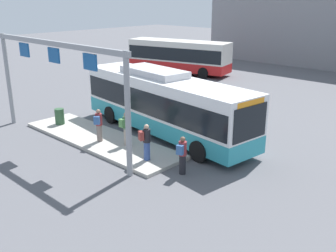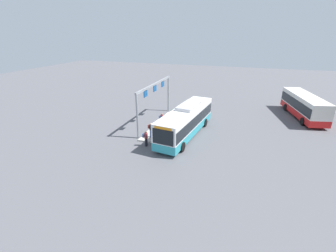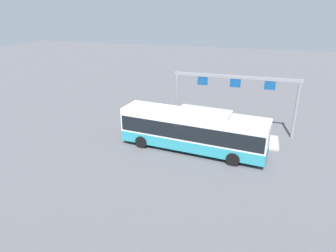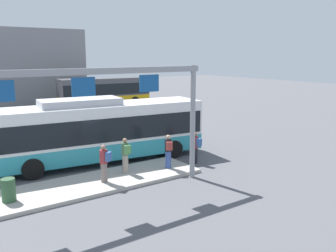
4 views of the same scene
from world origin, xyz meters
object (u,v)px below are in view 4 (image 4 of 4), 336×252
Objects in this scene: bus_background_left at (104,90)px; trash_bin at (8,190)px; person_waiting_near at (168,151)px; person_waiting_mid at (125,154)px; person_boarding at (195,147)px; bus_main at (98,129)px; person_waiting_far at (104,162)px.

bus_background_left is 11.12× the size of trash_bin.
person_waiting_near and person_waiting_mid have the same top height.
bus_main is at bearing 36.63° from person_boarding.
bus_background_left is at bearing 56.57° from trash_bin.
person_waiting_mid reaches higher than person_boarding.
person_waiting_near reaches higher than person_boarding.
person_waiting_near is (-1.92, -0.24, 0.16)m from person_boarding.
person_waiting_far reaches higher than trash_bin.
trash_bin is (-14.90, -22.58, -1.17)m from bus_background_left.
person_boarding is at bearing -59.82° from person_waiting_near.
bus_background_left is at bearing -20.64° from person_waiting_mid.
bus_background_left is 5.99× the size of person_boarding.
trash_bin is at bearing 74.94° from person_boarding.
bus_background_left is 23.21m from person_boarding.
person_waiting_far is (-10.98, -22.74, -0.73)m from bus_background_left.
person_waiting_far is at bearing -110.40° from bus_background_left.
person_waiting_far is (-1.37, -0.60, 0.00)m from person_waiting_mid.
bus_main reaches higher than trash_bin.
person_waiting_near is at bearing 81.66° from person_boarding.
person_boarding is 3.99m from person_waiting_mid.
bus_background_left is 24.15m from person_waiting_mid.
bus_main reaches higher than person_boarding.
bus_main reaches higher than person_waiting_far.
person_boarding is (4.06, -3.15, -0.92)m from bus_main.
bus_main is 5.23m from person_boarding.
bus_main reaches higher than bus_background_left.
person_waiting_far is (-5.34, -0.25, 0.16)m from person_boarding.
person_waiting_mid reaches higher than trash_bin.
person_waiting_near is 1.00× the size of person_waiting_far.
person_waiting_near is at bearing -103.34° from person_waiting_mid.
bus_main is at bearing -52.57° from person_waiting_far.
person_boarding reaches higher than trash_bin.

